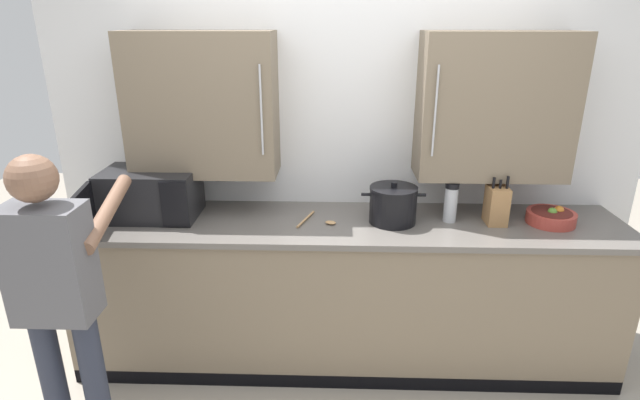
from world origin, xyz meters
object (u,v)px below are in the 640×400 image
(microwave_oven, at_px, (146,194))
(knife_block, at_px, (496,205))
(person_figure, at_px, (57,292))
(fruit_bowl, at_px, (551,217))
(stock_pot, at_px, (393,205))
(wooden_spoon, at_px, (317,221))
(thermos_flask, at_px, (451,202))

(microwave_oven, height_order, knife_block, knife_block)
(person_figure, bearing_deg, fruit_bowl, 18.71)
(stock_pot, relative_size, person_figure, 0.24)
(knife_block, relative_size, fruit_bowl, 1.06)
(knife_block, bearing_deg, stock_pot, -179.48)
(knife_block, xyz_separation_m, stock_pot, (-0.60, -0.01, -0.00))
(wooden_spoon, relative_size, fruit_bowl, 0.89)
(thermos_flask, bearing_deg, knife_block, -4.59)
(microwave_oven, distance_m, person_figure, 0.88)
(knife_block, distance_m, fruit_bowl, 0.33)
(person_figure, bearing_deg, microwave_oven, 83.35)
(microwave_oven, bearing_deg, stock_pot, -1.28)
(microwave_oven, xyz_separation_m, wooden_spoon, (1.02, -0.05, -0.13))
(fruit_bowl, bearing_deg, knife_block, -178.66)
(microwave_oven, bearing_deg, person_figure, -96.65)
(person_figure, bearing_deg, thermos_flask, 24.21)
(stock_pot, distance_m, fruit_bowl, 0.93)
(knife_block, height_order, stock_pot, knife_block)
(stock_pot, height_order, wooden_spoon, stock_pot)
(knife_block, height_order, person_figure, person_figure)
(knife_block, bearing_deg, fruit_bowl, 1.34)
(knife_block, distance_m, wooden_spoon, 1.04)
(microwave_oven, xyz_separation_m, thermos_flask, (1.80, -0.01, -0.02))
(thermos_flask, distance_m, fruit_bowl, 0.59)
(fruit_bowl, xyz_separation_m, person_figure, (-2.48, -0.84, -0.05))
(microwave_oven, height_order, person_figure, person_figure)
(microwave_oven, relative_size, stock_pot, 1.99)
(wooden_spoon, xyz_separation_m, fruit_bowl, (1.36, 0.03, 0.03))
(knife_block, bearing_deg, person_figure, -158.88)
(wooden_spoon, relative_size, person_figure, 0.16)
(microwave_oven, bearing_deg, wooden_spoon, -2.92)
(stock_pot, relative_size, wooden_spoon, 1.52)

